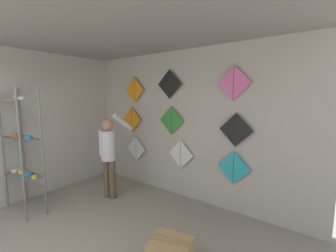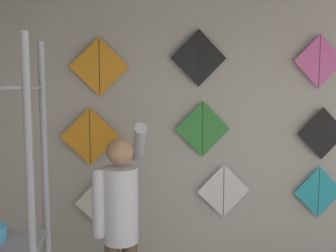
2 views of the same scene
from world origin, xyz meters
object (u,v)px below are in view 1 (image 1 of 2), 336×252
Objects in this scene: kite_4 at (171,120)px; kite_7 at (169,84)px; shelf_rack at (22,144)px; kite_6 at (134,90)px; kite_5 at (236,130)px; kite_3 at (132,120)px; cardboard_box at (171,251)px; kite_0 at (136,149)px; shopkeeper at (109,151)px; kite_1 at (181,154)px; kite_2 at (233,168)px; kite_8 at (234,83)px.

kite_7 reaches higher than kite_4.
kite_6 reaches higher than shelf_rack.
shelf_rack is at bearing -144.54° from kite_5.
kite_3 is 0.66m from kite_6.
cardboard_box is 2.00m from kite_5.
kite_6 is at bearing 180.00° from kite_0.
shelf_rack is 2.76m from kite_7.
shopkeeper is 2.96× the size of kite_5.
shopkeeper is at bearing -132.79° from kite_7.
kite_3 is (0.49, 2.05, 0.27)m from shelf_rack.
shelf_rack is at bearing -134.13° from shopkeeper.
kite_1 is 1.36m from kite_7.
kite_6 reaches higher than kite_3.
kite_4 is at bearing 0.00° from kite_6.
kite_1 is (-0.88, 1.51, 0.72)m from cardboard_box.
kite_2 reaches higher than kite_0.
kite_5 is at bearing 83.42° from cardboard_box.
kite_1 is at bearing 0.00° from kite_4.
kite_2 is at bearing 35.59° from shelf_rack.
kite_7 is at bearing 0.00° from kite_0.
shelf_rack is 1.28× the size of shopkeeper.
kite_7 is (-1.32, 0.00, 1.39)m from kite_2.
kite_8 is at bearing 0.00° from kite_3.
shopkeeper is 2.96× the size of kite_7.
shopkeeper is at bearing -157.92° from kite_2.
kite_6 is (-2.11, 1.51, 1.96)m from cardboard_box.
cardboard_box is at bearing -59.67° from kite_1.
shelf_rack is at bearing -168.80° from cardboard_box.
kite_6 is 1.00× the size of kite_7.
shopkeeper is 2.55m from kite_8.
kite_7 reaches higher than kite_3.
kite_8 reaches higher than kite_5.
shelf_rack is 2.17m from kite_0.
cardboard_box is 2.54m from kite_8.
kite_5 is (0.01, 0.00, 0.63)m from kite_2.
kite_0 is 2.59m from kite_8.
shopkeeper is at bearing -79.32° from kite_6.
kite_6 is (-2.27, 0.00, 1.30)m from kite_2.
cardboard_box is at bearing 11.20° from shelf_rack.
kite_2 is 1.00× the size of kite_8.
kite_1 is 1.00× the size of kite_7.
shopkeeper is 1.32m from kite_4.
cardboard_box is 1.04× the size of kite_1.
kite_2 is at bearing 0.00° from kite_0.
kite_0 is 1.68m from kite_7.
kite_5 is at bearing 0.00° from kite_3.
kite_5 is 1.00× the size of kite_8.
cardboard_box is at bearing -35.90° from kite_0.
shelf_rack reaches higher than shopkeeper.
cardboard_box is (1.95, -0.66, -0.79)m from shopkeeper.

